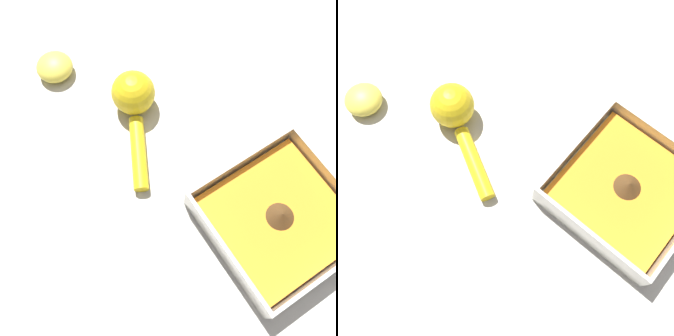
# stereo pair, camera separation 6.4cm
# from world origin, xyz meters

# --- Properties ---
(ground_plane) EXTENTS (4.00, 4.00, 0.00)m
(ground_plane) POSITION_xyz_m (0.00, 0.00, 0.00)
(ground_plane) COLOR beige
(square_dish) EXTENTS (0.21, 0.21, 0.06)m
(square_dish) POSITION_xyz_m (-0.03, 0.03, 0.02)
(square_dish) COLOR silver
(square_dish) RESTS_ON ground_plane
(lemon_squeezer) EXTENTS (0.19, 0.13, 0.08)m
(lemon_squeezer) POSITION_xyz_m (-0.32, -0.05, 0.03)
(lemon_squeezer) COLOR yellow
(lemon_squeezer) RESTS_ON ground_plane
(lemon_half) EXTENTS (0.07, 0.07, 0.04)m
(lemon_half) POSITION_xyz_m (-0.48, -0.13, 0.02)
(lemon_half) COLOR #EFDB4C
(lemon_half) RESTS_ON ground_plane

